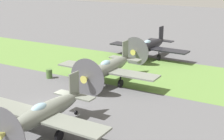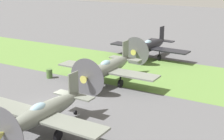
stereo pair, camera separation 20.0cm
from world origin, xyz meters
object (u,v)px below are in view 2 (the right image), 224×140
(airplane_lead, at_px, (43,112))
(fuel_drum, at_px, (49,74))
(airplane_wingman, at_px, (108,68))
(airplane_trail, at_px, (150,46))
(runway_marker_cone, at_px, (75,75))

(airplane_lead, relative_size, fuel_drum, 10.56)
(airplane_wingman, xyz_separation_m, airplane_trail, (0.51, -10.56, -0.02))
(fuel_drum, distance_m, runway_marker_cone, 2.56)
(airplane_wingman, bearing_deg, fuel_drum, 14.90)
(airplane_trail, relative_size, runway_marker_cone, 22.74)
(airplane_lead, relative_size, runway_marker_cone, 21.61)
(airplane_trail, bearing_deg, airplane_lead, 98.33)
(airplane_wingman, bearing_deg, runway_marker_cone, 0.16)
(airplane_trail, height_order, runway_marker_cone, airplane_trail)
(airplane_lead, bearing_deg, airplane_trail, -83.98)
(airplane_wingman, relative_size, airplane_trail, 1.01)
(airplane_wingman, height_order, airplane_trail, airplane_wingman)
(airplane_lead, bearing_deg, airplane_wingman, -81.38)
(airplane_lead, bearing_deg, fuel_drum, -50.22)
(fuel_drum, bearing_deg, airplane_trail, -113.72)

